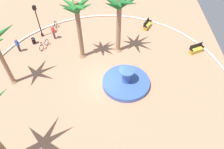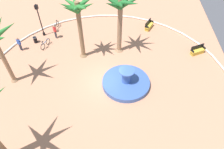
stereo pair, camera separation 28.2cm
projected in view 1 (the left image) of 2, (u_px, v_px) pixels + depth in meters
The scene contains 13 objects.
ground_plane at pixel (106, 81), 19.16m from camera, with size 80.00×80.00×0.00m, color tan.
plaza_curb at pixel (106, 80), 19.09m from camera, with size 23.66×23.66×0.20m, color silver.
fountain at pixel (126, 82), 18.68m from camera, with size 4.35×4.35×1.85m.
palm_tree_near_fountain at pixel (77, 14), 18.06m from camera, with size 3.14×3.26×6.32m.
palm_tree_mid_plaza at pixel (120, 9), 18.77m from camera, with size 4.07×4.06×6.41m.
bench_east at pixel (147, 25), 25.08m from camera, with size 1.66×1.14×1.00m.
bench_north at pixel (196, 50), 21.81m from camera, with size 1.17×1.65×1.00m.
lamppost at pixel (37, 19), 22.46m from camera, with size 0.32×0.32×3.96m.
trash_bin at pixel (34, 41), 22.86m from camera, with size 0.46×0.46×0.73m.
bicycle_red_frame at pixel (54, 27), 24.84m from camera, with size 1.72×0.44×0.94m.
bicycle_by_lamppost at pixel (44, 45), 22.35m from camera, with size 1.67×0.60×0.94m.
person_cyclist_helmet at pixel (53, 32), 23.10m from camera, with size 0.37×0.44×1.68m.
person_cyclist_photo at pixel (18, 45), 21.51m from camera, with size 0.30×0.51×1.63m.
Camera 1 is at (12.76, 1.37, 14.25)m, focal length 32.62 mm.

